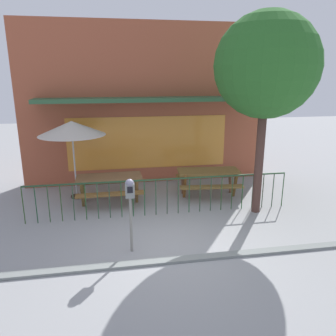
{
  "coord_description": "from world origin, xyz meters",
  "views": [
    {
      "loc": [
        -1.21,
        -6.17,
        3.49
      ],
      "look_at": [
        0.24,
        2.09,
        1.13
      ],
      "focal_mm": 35.4,
      "sensor_mm": 36.0,
      "label": 1
    }
  ],
  "objects_px": {
    "parking_meter_near": "(130,196)",
    "street_tree": "(266,67)",
    "picnic_table_left": "(109,182)",
    "picnic_table_right": "(208,175)",
    "patio_umbrella": "(72,129)"
  },
  "relations": [
    {
      "from": "parking_meter_near",
      "to": "street_tree",
      "type": "distance_m",
      "value": 4.45
    },
    {
      "from": "parking_meter_near",
      "to": "street_tree",
      "type": "height_order",
      "value": "street_tree"
    },
    {
      "from": "picnic_table_left",
      "to": "street_tree",
      "type": "distance_m",
      "value": 5.05
    },
    {
      "from": "street_tree",
      "to": "picnic_table_left",
      "type": "bearing_deg",
      "value": 160.73
    },
    {
      "from": "picnic_table_left",
      "to": "street_tree",
      "type": "xyz_separation_m",
      "value": [
        3.79,
        -1.32,
        3.07
      ]
    },
    {
      "from": "picnic_table_right",
      "to": "patio_umbrella",
      "type": "xyz_separation_m",
      "value": [
        -3.87,
        0.48,
        1.43
      ]
    },
    {
      "from": "parking_meter_near",
      "to": "picnic_table_right",
      "type": "bearing_deg",
      "value": 49.62
    },
    {
      "from": "parking_meter_near",
      "to": "street_tree",
      "type": "xyz_separation_m",
      "value": [
        3.38,
        1.5,
        2.48
      ]
    },
    {
      "from": "picnic_table_right",
      "to": "parking_meter_near",
      "type": "bearing_deg",
      "value": -130.38
    },
    {
      "from": "picnic_table_left",
      "to": "street_tree",
      "type": "bearing_deg",
      "value": -19.27
    },
    {
      "from": "patio_umbrella",
      "to": "parking_meter_near",
      "type": "bearing_deg",
      "value": -67.89
    },
    {
      "from": "picnic_table_right",
      "to": "street_tree",
      "type": "bearing_deg",
      "value": -58.0
    },
    {
      "from": "patio_umbrella",
      "to": "street_tree",
      "type": "distance_m",
      "value": 5.38
    },
    {
      "from": "patio_umbrella",
      "to": "parking_meter_near",
      "type": "xyz_separation_m",
      "value": [
        1.38,
        -3.4,
        -0.85
      ]
    },
    {
      "from": "patio_umbrella",
      "to": "street_tree",
      "type": "xyz_separation_m",
      "value": [
        4.76,
        -1.9,
        1.63
      ]
    }
  ]
}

